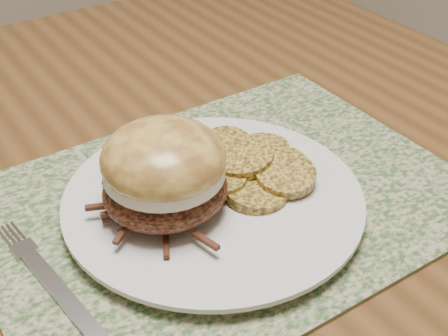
{
  "coord_description": "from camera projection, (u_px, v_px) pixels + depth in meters",
  "views": [
    {
      "loc": [
        0.03,
        -0.48,
        1.12
      ],
      "look_at": [
        0.29,
        -0.09,
        0.79
      ],
      "focal_mm": 50.0,
      "sensor_mm": 36.0,
      "label": 1
    }
  ],
  "objects": [
    {
      "name": "roasted_potatoes",
      "position": [
        243.0,
        164.0,
        0.59
      ],
      "size": [
        0.13,
        0.14,
        0.03
      ],
      "color": "#B08C33",
      "rests_on": "dinner_plate"
    },
    {
      "name": "dinner_plate",
      "position": [
        213.0,
        202.0,
        0.58
      ],
      "size": [
        0.26,
        0.26,
        0.02
      ],
      "primitive_type": "cylinder",
      "color": "silver",
      "rests_on": "placemat"
    },
    {
      "name": "placemat",
      "position": [
        225.0,
        201.0,
        0.59
      ],
      "size": [
        0.45,
        0.33,
        0.0
      ],
      "primitive_type": "cube",
      "color": "#35542B",
      "rests_on": "dining_table"
    },
    {
      "name": "fork",
      "position": [
        47.0,
        276.0,
        0.51
      ],
      "size": [
        0.03,
        0.17,
        0.0
      ],
      "rotation": [
        0.0,
        0.0,
        0.11
      ],
      "color": "silver",
      "rests_on": "placemat"
    },
    {
      "name": "pork_sandwich",
      "position": [
        164.0,
        172.0,
        0.53
      ],
      "size": [
        0.12,
        0.11,
        0.08
      ],
      "rotation": [
        0.0,
        0.0,
        0.05
      ],
      "color": "black",
      "rests_on": "dinner_plate"
    }
  ]
}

